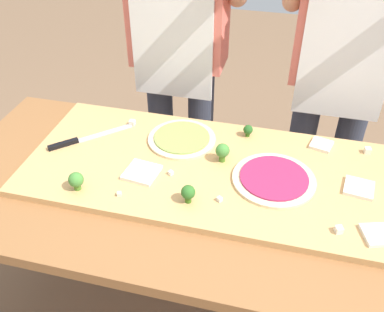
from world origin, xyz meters
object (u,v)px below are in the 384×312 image
Objects in this scene: chefs_knife at (79,140)px; pizza_slice_far_left at (378,235)px; pizza_whole_beet_magenta at (274,179)px; cook_right at (344,58)px; cheese_crumble_c at (220,199)px; prep_table at (200,211)px; broccoli_floret_back_right at (223,151)px; cheese_crumble_d at (132,123)px; pizza_slice_near_right at (142,173)px; cheese_crumble_f at (339,230)px; pizza_slice_near_left at (359,188)px; broccoli_floret_back_mid at (248,130)px; broccoli_floret_center_left at (76,180)px; cheese_crumble_a at (119,194)px; broccoli_floret_front_mid at (188,193)px; pizza_slice_far_right at (321,145)px; cheese_crumble_e at (171,173)px; cook_left at (178,41)px; pizza_whole_pesto_green at (182,138)px; cheese_crumble_b at (368,151)px.

pizza_slice_far_left is (1.03, -0.22, 0.00)m from chefs_knife.
pizza_whole_beet_magenta is 0.35m from pizza_slice_far_left.
chefs_knife is 0.15× the size of cook_right.
cook_right is (0.35, 0.72, 0.19)m from cheese_crumble_c.
cook_right is (0.43, 0.65, 0.32)m from prep_table.
cheese_crumble_d is at bearing 160.34° from broccoli_floret_back_right.
pizza_slice_near_right is 5.33× the size of cheese_crumble_f.
pizza_slice_near_left is 0.59m from cook_right.
broccoli_floret_back_mid is 0.52m from cheese_crumble_f.
pizza_slice_near_left is at bearing 13.91° from broccoli_floret_center_left.
cheese_crumble_a is 0.01× the size of cook_right.
chefs_knife is 0.52m from broccoli_floret_front_mid.
broccoli_floret_back_right is at bearing -152.69° from pizza_slice_far_right.
cheese_crumble_f reaches higher than cheese_crumble_e.
cheese_crumble_e reaches higher than pizza_slice_near_left.
pizza_slice_near_right and pizza_slice_far_right have the same top height.
cheese_crumble_c is 0.81m from cook_left.
prep_table is at bearing 165.88° from cheese_crumble_f.
pizza_whole_beet_magenta is 0.28m from pizza_slice_far_right.
pizza_whole_pesto_green is at bearing 71.47° from cheese_crumble_a.
cook_left and cook_right have the same top height.
cheese_crumble_a is 0.67m from cheese_crumble_f.
broccoli_floret_back_mid is 2.20× the size of cheese_crumble_b.
cheese_crumble_e is (-0.49, -0.29, 0.00)m from pizza_slice_far_right.
chefs_knife is at bearing 178.57° from pizza_slice_near_left.
pizza_slice_near_right is 1.54× the size of broccoli_floret_back_right.
cheese_crumble_f is 0.01× the size of cook_left.
cheese_crumble_f reaches higher than pizza_slice_near_right.
broccoli_floret_back_mid is 3.62× the size of cheese_crumble_a.
broccoli_floret_back_right is at bearing -160.95° from cheese_crumble_b.
broccoli_floret_center_left is at bearing -178.67° from cheese_crumble_a.
cheese_crumble_b reaches higher than prep_table.
pizza_slice_near_right is 5.03× the size of cheese_crumble_b.
pizza_slice_far_right is 0.43m from pizza_slice_far_left.
pizza_whole_beet_magenta is at bearing 17.78° from broccoli_floret_center_left.
cheese_crumble_e reaches higher than cheese_crumble_a.
broccoli_floret_back_right is at bearing 31.20° from broccoli_floret_center_left.
pizza_whole_pesto_green is 17.81× the size of cheese_crumble_e.
cheese_crumble_f is (0.63, -0.11, 0.00)m from pizza_slice_near_right.
cheese_crumble_d is (-0.87, -0.03, -0.00)m from cheese_crumble_b.
cheese_crumble_a is at bearing -153.28° from prep_table.
pizza_slice_far_right is at bearing 30.52° from cheese_crumble_e.
prep_table is 6.43× the size of pizza_whole_beet_magenta.
cook_right is at bearing 56.84° from prep_table.
cheese_crumble_d is at bearing 153.73° from cheese_crumble_f.
cook_right is (0.32, 0.35, 0.16)m from broccoli_floret_back_mid.
pizza_slice_far_left is (0.16, -0.40, 0.00)m from pizza_slice_far_right.
chefs_knife is 0.90× the size of pizza_whole_beet_magenta.
pizza_slice_near_right is at bearing 34.57° from broccoli_floret_center_left.
cheese_crumble_a is at bearing -129.25° from broccoli_floret_back_mid.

